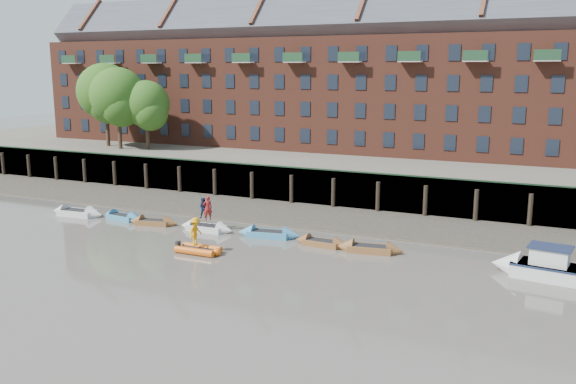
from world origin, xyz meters
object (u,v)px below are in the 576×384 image
Objects in this scene: person_rower_a at (208,208)px; rowboat_0 at (77,213)px; rowboat_6 at (370,249)px; rowboat_3 at (206,228)px; person_rib_crew at (196,232)px; rib_tender at (200,250)px; rowboat_5 at (322,243)px; rowboat_4 at (269,234)px; rowboat_1 at (122,217)px; motor_launch at (538,266)px; rowboat_2 at (154,222)px; person_rower_b at (204,208)px.

rowboat_0 is at bearing -39.81° from person_rower_a.
rowboat_6 is 12.66m from person_rower_a.
person_rib_crew reaches higher than rowboat_3.
rib_tender is at bearing -21.76° from rowboat_0.
person_rib_crew reaches higher than rowboat_5.
person_rib_crew is (-10.37, -4.90, 1.21)m from rowboat_6.
rowboat_4 is 4.31m from rowboat_5.
rowboat_6 reaches higher than rowboat_1.
person_rower_a is 0.97× the size of person_rib_crew.
rowboat_4 is 7.74m from rowboat_6.
motor_launch reaches higher than rib_tender.
rowboat_4 is at bearing -8.34° from rowboat_2.
person_rower_a is at bearing -46.08° from person_rower_b.
rowboat_0 is 1.04× the size of rowboat_4.
person_rower_a is (0.18, -0.00, 1.55)m from rowboat_3.
motor_launch is 3.88× the size of person_rower_b.
rowboat_3 is at bearing 174.40° from rowboat_4.
person_rib_crew reaches higher than rowboat_0.
rowboat_0 is 1.07× the size of rowboat_6.
rowboat_3 is 1.10× the size of rowboat_5.
rowboat_2 is 5.13m from person_rower_a.
person_rower_a is 1.14× the size of person_rower_b.
rowboat_4 is 5.51m from person_rower_b.
rowboat_2 is at bearing -178.51° from rowboat_3.
motor_launch reaches higher than rowboat_0.
person_rower_a reaches higher than motor_launch.
rowboat_4 is at bearing 7.15° from rowboat_1.
rowboat_1 is at bearing -42.58° from person_rower_a.
motor_launch reaches higher than rowboat_5.
rowboat_0 reaches higher than rowboat_5.
rowboat_3 reaches higher than rowboat_2.
rowboat_2 is 2.58× the size of person_rower_b.
person_rower_b is at bearing -65.98° from person_rower_a.
person_rower_b reaches higher than person_rib_crew.
person_rower_b reaches higher than rowboat_5.
rowboat_2 is 0.67× the size of motor_launch.
rowboat_5 is at bearing 4.52° from motor_launch.
rowboat_1 is 1.32× the size of rib_tender.
rowboat_3 is 2.42× the size of person_rower_a.
person_rib_crew is at bearing -20.35° from rowboat_1.
rowboat_5 is (9.30, -0.06, -0.02)m from rowboat_3.
rowboat_5 is (4.28, -0.45, -0.03)m from rowboat_4.
rowboat_2 is (3.33, -0.34, -0.00)m from rowboat_1.
rowboat_3 is at bearing 25.00° from person_rib_crew.
rib_tender is 1.66× the size of person_rib_crew.
person_rower_a is (-12.56, 0.12, 1.55)m from rowboat_6.
rowboat_5 is 1.30× the size of rib_tender.
rowboat_3 is at bearing -2.89° from rowboat_0.
rowboat_6 is 2.52× the size of person_rower_a.
rowboat_3 reaches higher than rib_tender.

